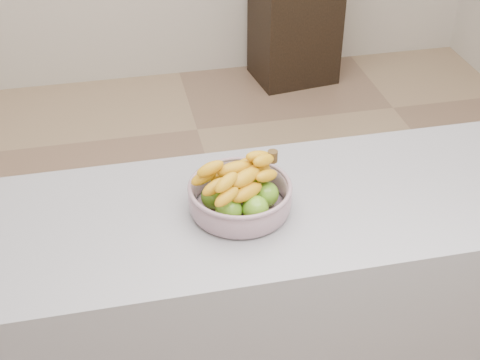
% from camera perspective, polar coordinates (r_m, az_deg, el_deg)
% --- Properties ---
extents(ground, '(4.00, 4.00, 0.00)m').
position_cam_1_polar(ground, '(2.99, 0.15, -7.72)').
color(ground, '#94795B').
rests_on(ground, ground).
extents(counter, '(2.00, 0.60, 0.90)m').
position_cam_1_polar(counter, '(2.19, 4.11, -11.26)').
color(counter, gray).
rests_on(counter, ground).
extents(cabinet, '(0.55, 0.46, 0.90)m').
position_cam_1_polar(cabinet, '(4.39, 4.74, 14.05)').
color(cabinet, black).
rests_on(cabinet, ground).
extents(fruit_bowl, '(0.29, 0.29, 0.15)m').
position_cam_1_polar(fruit_bowl, '(1.83, -0.01, -1.24)').
color(fruit_bowl, '#9BABBA').
rests_on(fruit_bowl, counter).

